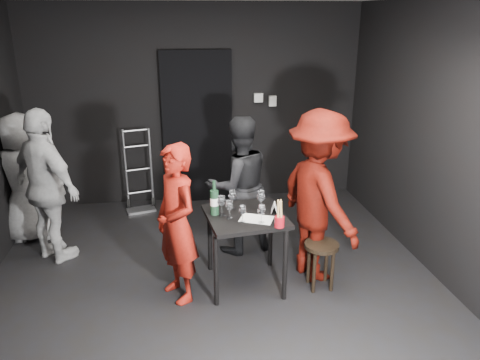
{
  "coord_description": "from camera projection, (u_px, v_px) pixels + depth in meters",
  "views": [
    {
      "loc": [
        -0.35,
        -3.87,
        2.56
      ],
      "look_at": [
        0.26,
        0.25,
        1.06
      ],
      "focal_mm": 35.0,
      "sensor_mm": 36.0,
      "label": 1
    }
  ],
  "objects": [
    {
      "name": "tasting_mat",
      "position": [
        257.0,
        219.0,
        4.33
      ],
      "size": [
        0.35,
        0.3,
        0.0
      ],
      "primitive_type": "cube",
      "rotation": [
        0.0,
        0.0,
        -0.42
      ],
      "color": "white",
      "rests_on": "tasting_table"
    },
    {
      "name": "breadstick_cup",
      "position": [
        280.0,
        214.0,
        4.13
      ],
      "size": [
        0.09,
        0.09,
        0.27
      ],
      "rotation": [
        0.0,
        0.0,
        -0.34
      ],
      "color": "#A00C17",
      "rests_on": "tasting_table"
    },
    {
      "name": "wine_glass_a",
      "position": [
        229.0,
        209.0,
        4.32
      ],
      "size": [
        0.08,
        0.08,
        0.19
      ],
      "primitive_type": null,
      "rotation": [
        0.0,
        0.0,
        -0.12
      ],
      "color": "white",
      "rests_on": "tasting_table"
    },
    {
      "name": "wine_bottle",
      "position": [
        214.0,
        202.0,
        4.4
      ],
      "size": [
        0.08,
        0.08,
        0.34
      ],
      "rotation": [
        0.0,
        0.0,
        -0.26
      ],
      "color": "#16311E",
      "rests_on": "tasting_table"
    },
    {
      "name": "server_red",
      "position": [
        177.0,
        224.0,
        4.23
      ],
      "size": [
        0.57,
        0.65,
        1.5
      ],
      "primitive_type": "imported",
      "rotation": [
        0.0,
        0.0,
        -1.1
      ],
      "color": "#9A180E",
      "rests_on": "floor"
    },
    {
      "name": "reserved_card",
      "position": [
        273.0,
        207.0,
        4.47
      ],
      "size": [
        0.1,
        0.13,
        0.09
      ],
      "primitive_type": null,
      "rotation": [
        0.0,
        0.0,
        -0.23
      ],
      "color": "white",
      "rests_on": "tasting_table"
    },
    {
      "name": "wall_front",
      "position": [
        279.0,
        357.0,
        1.73
      ],
      "size": [
        4.5,
        0.04,
        2.7
      ],
      "primitive_type": "cube",
      "color": "black",
      "rests_on": "ground"
    },
    {
      "name": "wallbox_upper",
      "position": [
        258.0,
        98.0,
        6.43
      ],
      "size": [
        0.12,
        0.06,
        0.12
      ],
      "primitive_type": "cube",
      "color": "#B7B7B2",
      "rests_on": "wall_back"
    },
    {
      "name": "wine_glass_b",
      "position": [
        222.0,
        205.0,
        4.38
      ],
      "size": [
        0.1,
        0.1,
        0.21
      ],
      "primitive_type": null,
      "rotation": [
        0.0,
        0.0,
        -0.27
      ],
      "color": "white",
      "rests_on": "tasting_table"
    },
    {
      "name": "floor",
      "position": [
        217.0,
        293.0,
        4.52
      ],
      "size": [
        4.5,
        5.0,
        0.02
      ],
      "primitive_type": "cube",
      "color": "black",
      "rests_on": "ground"
    },
    {
      "name": "wine_glass_d",
      "position": [
        243.0,
        213.0,
        4.24
      ],
      "size": [
        0.09,
        0.09,
        0.18
      ],
      "primitive_type": null,
      "rotation": [
        0.0,
        0.0,
        0.41
      ],
      "color": "white",
      "rests_on": "tasting_table"
    },
    {
      "name": "hand_truck",
      "position": [
        140.0,
        194.0,
        6.39
      ],
      "size": [
        0.38,
        0.32,
        1.12
      ],
      "rotation": [
        0.0,
        0.0,
        0.25
      ],
      "color": "#B2B2B7",
      "rests_on": "floor"
    },
    {
      "name": "man_maroon",
      "position": [
        319.0,
        185.0,
        4.51
      ],
      "size": [
        0.95,
        1.39,
        1.97
      ],
      "primitive_type": "imported",
      "rotation": [
        0.0,
        0.0,
        1.88
      ],
      "color": "#430904",
      "rests_on": "floor"
    },
    {
      "name": "bystander_grey",
      "position": [
        24.0,
        177.0,
        5.36
      ],
      "size": [
        0.8,
        0.49,
        1.54
      ],
      "primitive_type": "imported",
      "rotation": [
        0.0,
        0.0,
        3.25
      ],
      "color": "#959595",
      "rests_on": "floor"
    },
    {
      "name": "woman_black",
      "position": [
        239.0,
        184.0,
        5.1
      ],
      "size": [
        0.85,
        0.61,
        1.58
      ],
      "primitive_type": "imported",
      "rotation": [
        0.0,
        0.0,
        3.4
      ],
      "color": "black",
      "rests_on": "floor"
    },
    {
      "name": "wallbox_lower",
      "position": [
        272.0,
        101.0,
        6.47
      ],
      "size": [
        0.1,
        0.06,
        0.14
      ],
      "primitive_type": "cube",
      "color": "#B7B7B2",
      "rests_on": "wall_back"
    },
    {
      "name": "wine_glass_f",
      "position": [
        261.0,
        200.0,
        4.48
      ],
      "size": [
        0.11,
        0.11,
        0.22
      ],
      "primitive_type": null,
      "rotation": [
        0.0,
        0.0,
        0.37
      ],
      "color": "white",
      "rests_on": "tasting_table"
    },
    {
      "name": "tasting_table",
      "position": [
        245.0,
        224.0,
        4.46
      ],
      "size": [
        0.72,
        0.72,
        0.75
      ],
      "rotation": [
        0.0,
        0.0,
        0.12
      ],
      "color": "black",
      "rests_on": "floor"
    },
    {
      "name": "wine_glass_e",
      "position": [
        262.0,
        213.0,
        4.22
      ],
      "size": [
        0.09,
        0.09,
        0.2
      ],
      "primitive_type": null,
      "rotation": [
        0.0,
        0.0,
        -0.25
      ],
      "color": "white",
      "rests_on": "tasting_table"
    },
    {
      "name": "bystander_cream",
      "position": [
        46.0,
        179.0,
        4.85
      ],
      "size": [
        1.15,
        1.12,
        1.85
      ],
      "primitive_type": "imported",
      "rotation": [
        0.0,
        0.0,
        2.39
      ],
      "color": "#BEBEBE",
      "rests_on": "floor"
    },
    {
      "name": "wall_back",
      "position": [
        196.0,
        106.0,
        6.39
      ],
      "size": [
        4.5,
        0.04,
        2.7
      ],
      "primitive_type": "cube",
      "color": "black",
      "rests_on": "ground"
    },
    {
      "name": "doorway",
      "position": [
        197.0,
        128.0,
        6.43
      ],
      "size": [
        0.95,
        0.1,
        2.1
      ],
      "primitive_type": "cube",
      "color": "black",
      "rests_on": "ground"
    },
    {
      "name": "wine_glass_c",
      "position": [
        233.0,
        199.0,
        4.52
      ],
      "size": [
        0.09,
        0.09,
        0.21
      ],
      "primitive_type": null,
      "rotation": [
        0.0,
        0.0,
        -0.11
      ],
      "color": "white",
      "rests_on": "tasting_table"
    },
    {
      "name": "stool",
      "position": [
        321.0,
        253.0,
        4.5
      ],
      "size": [
        0.33,
        0.33,
        0.47
      ],
      "rotation": [
        0.0,
        0.0,
        -0.4
      ],
      "color": "black",
      "rests_on": "floor"
    },
    {
      "name": "wall_right",
      "position": [
        453.0,
        149.0,
        4.38
      ],
      "size": [
        0.04,
        5.0,
        2.7
      ],
      "primitive_type": "cube",
      "color": "black",
      "rests_on": "ground"
    }
  ]
}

